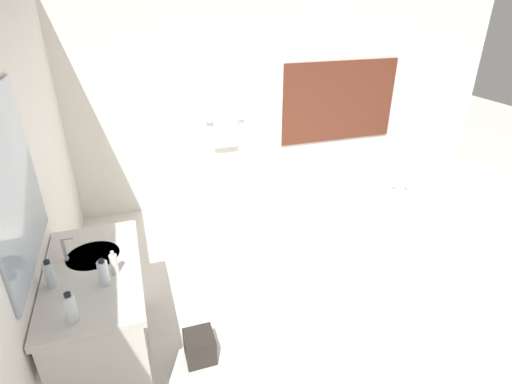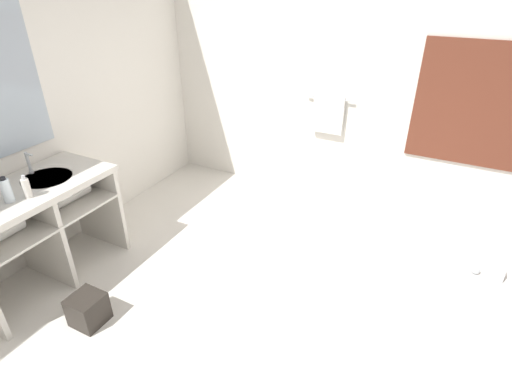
{
  "view_description": "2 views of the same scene",
  "coord_description": "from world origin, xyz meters",
  "px_view_note": "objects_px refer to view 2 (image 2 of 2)",
  "views": [
    {
      "loc": [
        -1.49,
        -2.7,
        2.58
      ],
      "look_at": [
        -0.37,
        0.67,
        0.82
      ],
      "focal_mm": 28.0,
      "sensor_mm": 36.0,
      "label": 1
    },
    {
      "loc": [
        0.87,
        -1.76,
        2.28
      ],
      "look_at": [
        -0.37,
        0.65,
        0.78
      ],
      "focal_mm": 28.0,
      "sensor_mm": 36.0,
      "label": 2
    }
  ],
  "objects_px": {
    "water_bottle_3": "(7,190)",
    "waste_bin": "(88,309)",
    "soap_dispenser": "(27,188)",
    "bathtub": "(488,251)"
  },
  "relations": [
    {
      "from": "soap_dispenser",
      "to": "bathtub",
      "type": "bearing_deg",
      "value": 28.96
    },
    {
      "from": "water_bottle_3",
      "to": "waste_bin",
      "type": "xyz_separation_m",
      "value": [
        0.58,
        -0.03,
        -0.83
      ]
    },
    {
      "from": "bathtub",
      "to": "water_bottle_3",
      "type": "xyz_separation_m",
      "value": [
        -3.13,
        -1.8,
        0.65
      ]
    },
    {
      "from": "soap_dispenser",
      "to": "waste_bin",
      "type": "relative_size",
      "value": 0.74
    },
    {
      "from": "water_bottle_3",
      "to": "waste_bin",
      "type": "relative_size",
      "value": 0.81
    },
    {
      "from": "soap_dispenser",
      "to": "waste_bin",
      "type": "xyz_separation_m",
      "value": [
        0.51,
        -0.13,
        -0.82
      ]
    },
    {
      "from": "water_bottle_3",
      "to": "waste_bin",
      "type": "height_order",
      "value": "water_bottle_3"
    },
    {
      "from": "water_bottle_3",
      "to": "waste_bin",
      "type": "distance_m",
      "value": 1.01
    },
    {
      "from": "soap_dispenser",
      "to": "waste_bin",
      "type": "bearing_deg",
      "value": -14.16
    },
    {
      "from": "soap_dispenser",
      "to": "waste_bin",
      "type": "height_order",
      "value": "soap_dispenser"
    }
  ]
}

